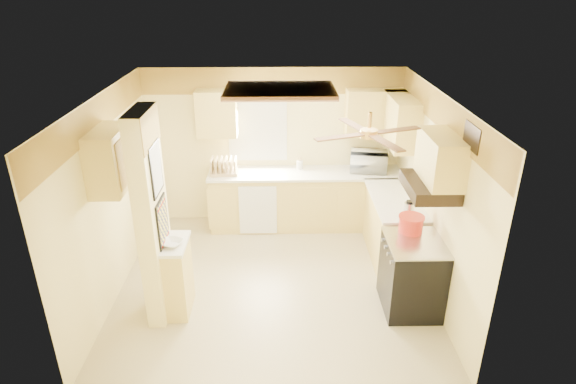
{
  "coord_description": "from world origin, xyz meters",
  "views": [
    {
      "loc": [
        0.09,
        -5.38,
        3.74
      ],
      "look_at": [
        0.2,
        0.35,
        1.16
      ],
      "focal_mm": 30.0,
      "sensor_mm": 36.0,
      "label": 1
    }
  ],
  "objects_px": {
    "stove": "(412,275)",
    "bowl": "(172,243)",
    "kettle": "(409,209)",
    "dutch_oven": "(411,224)",
    "microwave": "(369,161)"
  },
  "relations": [
    {
      "from": "microwave",
      "to": "dutch_oven",
      "type": "height_order",
      "value": "microwave"
    },
    {
      "from": "stove",
      "to": "kettle",
      "type": "height_order",
      "value": "kettle"
    },
    {
      "from": "dutch_oven",
      "to": "kettle",
      "type": "height_order",
      "value": "kettle"
    },
    {
      "from": "stove",
      "to": "dutch_oven",
      "type": "bearing_deg",
      "value": 90.92
    },
    {
      "from": "bowl",
      "to": "kettle",
      "type": "relative_size",
      "value": 1.17
    },
    {
      "from": "microwave",
      "to": "kettle",
      "type": "relative_size",
      "value": 2.8
    },
    {
      "from": "bowl",
      "to": "dutch_oven",
      "type": "height_order",
      "value": "dutch_oven"
    },
    {
      "from": "dutch_oven",
      "to": "kettle",
      "type": "relative_size",
      "value": 1.53
    },
    {
      "from": "microwave",
      "to": "dutch_oven",
      "type": "distance_m",
      "value": 1.94
    },
    {
      "from": "microwave",
      "to": "dutch_oven",
      "type": "bearing_deg",
      "value": 105.04
    },
    {
      "from": "stove",
      "to": "dutch_oven",
      "type": "xyz_separation_m",
      "value": [
        -0.0,
        0.25,
        0.56
      ]
    },
    {
      "from": "microwave",
      "to": "bowl",
      "type": "distance_m",
      "value": 3.46
    },
    {
      "from": "stove",
      "to": "dutch_oven",
      "type": "height_order",
      "value": "dutch_oven"
    },
    {
      "from": "bowl",
      "to": "kettle",
      "type": "bearing_deg",
      "value": 13.58
    },
    {
      "from": "stove",
      "to": "bowl",
      "type": "relative_size",
      "value": 3.86
    }
  ]
}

